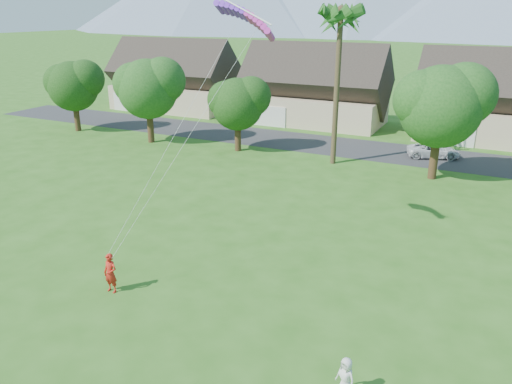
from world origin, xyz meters
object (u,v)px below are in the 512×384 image
Objects in this scene: parked_car at (433,151)px; parafoil_kite at (247,16)px; kite_flyer at (110,273)px; watcher at (346,377)px.

parked_car is 1.45× the size of parafoil_kite.
kite_flyer is 13.19m from parafoil_kite.
parked_car is 26.18m from parafoil_kite.
kite_flyer is at bearing -119.09° from parafoil_kite.
kite_flyer is 0.62× the size of parafoil_kite.
parafoil_kite reaches higher than watcher.
watcher is at bearing -7.48° from kite_flyer.
parafoil_kite reaches higher than kite_flyer.
parked_car is (9.87, 29.40, -0.32)m from kite_flyer.
kite_flyer is 11.49m from watcher.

